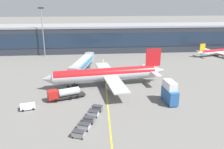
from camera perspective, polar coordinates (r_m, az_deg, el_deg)
The scene contains 15 objects.
ground_plane at distance 75.80m, azimuth 1.74°, elevation -3.86°, with size 700.00×700.00×0.00m, color slate.
apron_lead_in_line at distance 77.29m, azimuth -1.43°, elevation -3.42°, with size 0.30×80.00×0.01m, color yellow.
terminal_building at distance 134.62m, azimuth -7.26°, elevation 8.73°, with size 218.45×19.45×14.42m.
main_airliner at distance 78.78m, azimuth -1.41°, elevation 0.01°, with size 42.16×33.40×11.90m.
jet_bridge at distance 89.88m, azimuth -6.94°, elevation 2.79°, with size 9.16×25.03×6.61m.
fuel_tanker at distance 70.05m, azimuth -11.51°, elevation -4.55°, with size 10.99×6.13×3.25m.
catering_lift at distance 67.95m, azimuth 13.78°, elevation -4.22°, with size 3.01×6.97×6.30m.
pushback_tug at distance 66.81m, azimuth -19.76°, elevation -7.25°, with size 4.28×3.25×1.40m.
baggage_cart_0 at distance 51.71m, azimuth -8.08°, elevation -14.03°, with size 3.01×2.35×1.48m.
baggage_cart_1 at distance 54.25m, azimuth -6.78°, elevation -12.34°, with size 3.01×2.35×1.48m.
baggage_cart_2 at distance 56.85m, azimuth -5.60°, elevation -10.81°, with size 3.01×2.35×1.48m.
baggage_cart_3 at distance 59.51m, azimuth -4.55°, elevation -9.40°, with size 3.01×2.35×1.48m.
baggage_cart_4 at distance 62.23m, azimuth -3.59°, elevation -8.11°, with size 3.01×2.35×1.48m.
commuter_jet_far at distance 133.93m, azimuth 24.23°, elevation 5.10°, with size 26.04×20.86×6.93m.
apron_light_mast_0 at distance 123.97m, azimuth -16.42°, elevation 10.64°, with size 2.80×0.50×24.34m.
Camera 1 is at (-8.84, -69.97, 27.79)m, focal length 37.85 mm.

